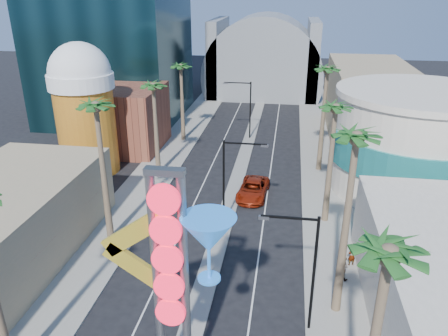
% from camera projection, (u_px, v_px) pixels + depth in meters
% --- Properties ---
extents(sidewalk_west, '(5.00, 100.00, 0.15)m').
position_uv_depth(sidewalk_west, '(166.00, 158.00, 54.17)').
color(sidewalk_west, gray).
rests_on(sidewalk_west, ground).
extents(sidewalk_east, '(5.00, 100.00, 0.15)m').
position_uv_depth(sidewalk_east, '(322.00, 166.00, 51.54)').
color(sidewalk_east, gray).
rests_on(sidewalk_east, ground).
extents(median, '(1.60, 84.00, 0.15)m').
position_uv_depth(median, '(245.00, 153.00, 55.59)').
color(median, gray).
rests_on(median, ground).
extents(brick_filler_west, '(10.00, 10.00, 8.00)m').
position_uv_depth(brick_filler_west, '(122.00, 118.00, 56.29)').
color(brick_filler_west, brown).
rests_on(brick_filler_west, ground).
extents(filler_east, '(10.00, 20.00, 10.00)m').
position_uv_depth(filler_east, '(368.00, 101.00, 60.58)').
color(filler_east, tan).
rests_on(filler_east, ground).
extents(beer_mug, '(7.00, 7.00, 14.50)m').
position_uv_depth(beer_mug, '(84.00, 104.00, 47.65)').
color(beer_mug, '#B65418').
rests_on(beer_mug, ground).
extents(turquoise_building, '(16.60, 16.60, 10.60)m').
position_uv_depth(turquoise_building, '(416.00, 143.00, 43.80)').
color(turquoise_building, beige).
rests_on(turquoise_building, ground).
extents(canopy, '(22.00, 16.00, 22.00)m').
position_uv_depth(canopy, '(264.00, 72.00, 84.94)').
color(canopy, slate).
rests_on(canopy, ground).
extents(neon_sign, '(6.53, 2.60, 12.55)m').
position_uv_depth(neon_sign, '(187.00, 271.00, 20.74)').
color(neon_sign, gray).
rests_on(neon_sign, ground).
extents(streetlight_0, '(3.79, 0.25, 8.00)m').
position_uv_depth(streetlight_0, '(230.00, 175.00, 37.24)').
color(streetlight_0, black).
rests_on(streetlight_0, ground).
extents(streetlight_1, '(3.79, 0.25, 8.00)m').
position_uv_depth(streetlight_1, '(246.00, 105.00, 59.27)').
color(streetlight_1, black).
rests_on(streetlight_1, ground).
extents(streetlight_2, '(3.45, 0.25, 8.00)m').
position_uv_depth(streetlight_2, '(306.00, 264.00, 25.47)').
color(streetlight_2, black).
rests_on(streetlight_2, ground).
extents(palm_1, '(2.40, 2.40, 12.70)m').
position_uv_depth(palm_1, '(97.00, 116.00, 32.62)').
color(palm_1, brown).
rests_on(palm_1, ground).
extents(palm_2, '(2.40, 2.40, 11.20)m').
position_uv_depth(palm_2, '(154.00, 92.00, 45.90)').
color(palm_2, brown).
rests_on(palm_2, ground).
extents(palm_3, '(2.40, 2.40, 11.20)m').
position_uv_depth(palm_3, '(181.00, 71.00, 56.84)').
color(palm_3, brown).
rests_on(palm_3, ground).
extents(palm_4, '(2.40, 2.40, 12.20)m').
position_uv_depth(palm_4, '(387.00, 270.00, 15.71)').
color(palm_4, brown).
rests_on(palm_4, ground).
extents(palm_5, '(2.40, 2.40, 13.20)m').
position_uv_depth(palm_5, '(355.00, 151.00, 24.48)').
color(palm_5, brown).
rests_on(palm_5, ground).
extents(palm_6, '(2.40, 2.40, 11.70)m').
position_uv_depth(palm_6, '(335.00, 116.00, 35.94)').
color(palm_6, brown).
rests_on(palm_6, ground).
extents(palm_7, '(2.40, 2.40, 12.70)m').
position_uv_depth(palm_7, '(327.00, 77.00, 46.53)').
color(palm_7, brown).
rests_on(palm_7, ground).
extents(red_pickup, '(3.23, 6.17, 1.66)m').
position_uv_depth(red_pickup, '(253.00, 189.00, 44.04)').
color(red_pickup, maroon).
rests_on(red_pickup, ground).
extents(pedestrian_a, '(0.69, 0.57, 1.63)m').
position_uv_depth(pedestrian_a, '(352.00, 256.00, 32.98)').
color(pedestrian_a, gray).
rests_on(pedestrian_a, sidewalk_east).
extents(pedestrian_b, '(1.10, 0.98, 1.87)m').
position_uv_depth(pedestrian_b, '(342.00, 268.00, 31.36)').
color(pedestrian_b, gray).
rests_on(pedestrian_b, sidewalk_east).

